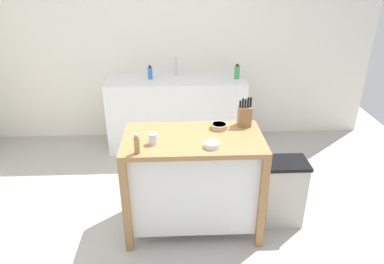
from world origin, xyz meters
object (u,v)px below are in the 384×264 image
at_px(bowl_ceramic_small, 212,145).
at_px(drinking_cup, 153,139).
at_px(pepper_grinder, 137,144).
at_px(bottle_hand_soap, 150,73).
at_px(trash_bin, 283,191).
at_px(sink_faucet, 176,67).
at_px(knife_block, 245,115).
at_px(bowl_stoneware_deep, 219,126).
at_px(bottle_spray_cleaner, 237,72).
at_px(kitchen_island, 193,178).

bearing_deg(bowl_ceramic_small, drinking_cup, 170.33).
xyz_separation_m(pepper_grinder, bottle_hand_soap, (-0.02, 1.85, -0.00)).
bearing_deg(bottle_hand_soap, trash_bin, -51.48).
distance_m(pepper_grinder, sink_faucet, 2.01).
bearing_deg(drinking_cup, sink_faucet, 84.22).
relative_size(bowl_ceramic_small, drinking_cup, 1.34).
distance_m(pepper_grinder, bottle_hand_soap, 1.85).
height_order(pepper_grinder, bottle_hand_soap, bottle_hand_soap).
relative_size(knife_block, drinking_cup, 2.88).
height_order(bowl_ceramic_small, bowl_stoneware_deep, same).
bearing_deg(bowl_ceramic_small, bottle_spray_cleaner, 75.00).
bearing_deg(sink_faucet, knife_block, -69.23).
relative_size(bottle_hand_soap, bottle_spray_cleaner, 0.93).
xyz_separation_m(drinking_cup, bottle_hand_soap, (-0.12, 1.70, 0.03)).
height_order(bowl_stoneware_deep, trash_bin, bowl_stoneware_deep).
height_order(drinking_cup, bottle_hand_soap, bottle_hand_soap).
xyz_separation_m(bowl_ceramic_small, trash_bin, (0.68, 0.20, -0.60)).
distance_m(kitchen_island, knife_block, 0.70).
xyz_separation_m(bowl_ceramic_small, drinking_cup, (-0.45, 0.08, 0.02)).
xyz_separation_m(kitchen_island, bottle_hand_soap, (-0.44, 1.60, 0.47)).
height_order(bowl_stoneware_deep, sink_faucet, sink_faucet).
bearing_deg(bowl_stoneware_deep, drinking_cup, -154.98).
bearing_deg(knife_block, bottle_hand_soap, 122.70).
bearing_deg(drinking_cup, trash_bin, 6.36).
bearing_deg(bowl_ceramic_small, kitchen_island, 127.85).
relative_size(trash_bin, bottle_spray_cleaner, 3.56).
distance_m(bottle_hand_soap, bottle_spray_cleaner, 1.05).
distance_m(knife_block, bowl_ceramic_small, 0.50).
relative_size(sink_faucet, bottle_hand_soap, 1.33).
distance_m(drinking_cup, sink_faucet, 1.85).
bearing_deg(trash_bin, drinking_cup, -173.64).
relative_size(knife_block, bowl_stoneware_deep, 1.79).
height_order(knife_block, bottle_hand_soap, knife_block).
xyz_separation_m(trash_bin, sink_faucet, (-0.94, 1.72, 0.68)).
bearing_deg(bottle_spray_cleaner, drinking_cup, -118.89).
height_order(trash_bin, bottle_hand_soap, bottle_hand_soap).
bearing_deg(bottle_spray_cleaner, pepper_grinder, -119.53).
height_order(knife_block, bowl_stoneware_deep, knife_block).
relative_size(knife_block, bottle_hand_soap, 1.55).
relative_size(kitchen_island, bottle_spray_cleaner, 6.46).
bearing_deg(knife_block, bowl_ceramic_small, -129.30).
distance_m(drinking_cup, bottle_hand_soap, 1.70).
height_order(bowl_stoneware_deep, drinking_cup, drinking_cup).
relative_size(drinking_cup, trash_bin, 0.14).
distance_m(bowl_ceramic_small, drinking_cup, 0.46).
distance_m(kitchen_island, drinking_cup, 0.55).
relative_size(bowl_stoneware_deep, pepper_grinder, 0.89).
bearing_deg(bottle_hand_soap, kitchen_island, -74.60).
height_order(bowl_ceramic_small, bottle_spray_cleaner, bottle_spray_cleaner).
bearing_deg(kitchen_island, bowl_stoneware_deep, 34.47).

